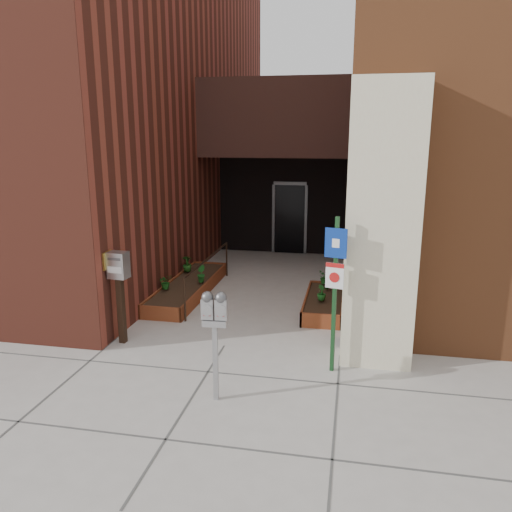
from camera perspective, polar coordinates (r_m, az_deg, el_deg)
The scene contains 15 objects.
ground at distance 8.86m, azimuth -3.67°, elevation -10.22°, with size 80.00×80.00×0.00m, color #9E9991.
architecture at distance 14.95m, azimuth 2.41°, elevation 19.06°, with size 20.00×14.60×10.00m.
planter_left at distance 11.66m, azimuth -7.69°, elevation -3.65°, with size 0.90×3.60×0.30m.
planter_right at distance 10.61m, azimuth 7.81°, elevation -5.42°, with size 0.80×2.20×0.30m.
handrail at distance 11.30m, azimuth -5.47°, elevation -0.91°, with size 0.04×3.34×0.90m.
parking_meter at distance 6.74m, azimuth -4.75°, elevation -6.95°, with size 0.35×0.17×1.57m.
sign_post at distance 7.53m, azimuth 9.00°, elevation -2.60°, with size 0.33×0.12×2.43m.
payment_dropbox at distance 8.90m, azimuth -15.38°, elevation -2.44°, with size 0.35×0.28×1.65m.
shrub_left_a at distance 11.08m, azimuth -10.30°, elevation -2.91°, with size 0.29×0.29×0.32m, color #1B5F1B.
shrub_left_b at distance 11.47m, azimuth -6.33°, elevation -2.01°, with size 0.22×0.22×0.39m, color #1A5E1D.
shrub_left_c at distance 12.38m, azimuth -7.88°, elevation -0.86°, with size 0.22×0.22×0.40m, color #1C4F16.
shrub_left_d at distance 12.47m, azimuth -7.75°, elevation -0.89°, with size 0.18×0.18×0.34m, color #175117.
shrub_right_a at distance 10.25m, azimuth 7.51°, elevation -4.17°, with size 0.18×0.18×0.32m, color #1C621F.
shrub_right_b at distance 10.98m, azimuth 8.23°, elevation -2.93°, with size 0.18×0.18×0.34m, color #1B5618.
shrub_right_c at distance 11.38m, azimuth 7.81°, elevation -2.44°, with size 0.27×0.27×0.30m, color #1C621D.
Camera 1 is at (2.11, -7.82, 3.60)m, focal length 35.00 mm.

